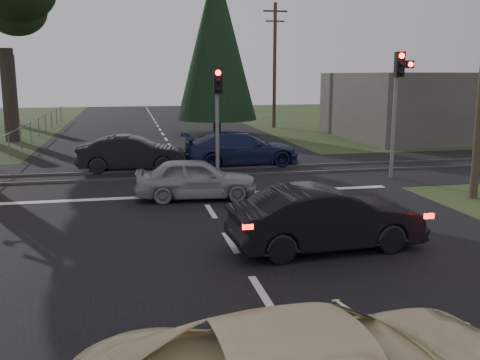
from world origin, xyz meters
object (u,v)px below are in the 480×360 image
object	(u,v)px
silver_car	(196,179)
blue_sedan	(241,149)
dark_car_far	(132,153)
traffic_signal_center	(218,105)
utility_pole_mid	(275,63)
utility_pole_far	(218,68)
dark_hatchback	(326,219)
traffic_signal_right	(398,90)

from	to	relation	value
silver_car	blue_sedan	world-z (taller)	blue_sedan
silver_car	dark_car_far	distance (m)	5.93
traffic_signal_center	utility_pole_mid	distance (m)	20.82
utility_pole_far	silver_car	size ratio (longest dim) A/B	2.36
traffic_signal_center	silver_car	xyz separation A→B (m)	(-1.20, -2.98, -2.15)
dark_hatchback	dark_car_far	bearing A→B (deg)	16.10
traffic_signal_right	blue_sedan	size ratio (longest dim) A/B	0.93
traffic_signal_center	dark_car_far	xyz separation A→B (m)	(-3.11, 2.63, -2.09)
silver_car	traffic_signal_center	bearing A→B (deg)	-16.22
utility_pole_far	dark_hatchback	size ratio (longest dim) A/B	2.07
traffic_signal_right	traffic_signal_center	size ratio (longest dim) A/B	1.15
traffic_signal_center	utility_pole_mid	size ratio (longest dim) A/B	0.46
traffic_signal_center	dark_hatchback	world-z (taller)	traffic_signal_center
dark_car_far	traffic_signal_center	bearing A→B (deg)	-125.06
traffic_signal_right	utility_pole_far	xyz separation A→B (m)	(0.95, 45.53, 1.41)
dark_hatchback	blue_sedan	world-z (taller)	blue_sedan
dark_hatchback	blue_sedan	xyz separation A→B (m)	(0.49, 11.52, 0.01)
utility_pole_mid	dark_hatchback	xyz separation A→B (m)	(-6.48, -27.90, -4.01)
utility_pole_mid	utility_pole_far	xyz separation A→B (m)	(0.00, 25.00, 0.00)
traffic_signal_right	utility_pole_far	world-z (taller)	utility_pole_far
silver_car	dark_car_far	xyz separation A→B (m)	(-1.91, 5.61, 0.07)
traffic_signal_center	blue_sedan	bearing A→B (deg)	62.91
traffic_signal_center	dark_hatchback	size ratio (longest dim) A/B	0.94
dark_car_far	utility_pole_mid	bearing A→B (deg)	-27.32
silver_car	dark_car_far	size ratio (longest dim) A/B	0.88
traffic_signal_right	dark_car_far	xyz separation A→B (m)	(-9.66, 3.83, -2.60)
traffic_signal_right	utility_pole_mid	world-z (taller)	utility_pole_mid
utility_pole_mid	dark_car_far	bearing A→B (deg)	-122.45
traffic_signal_center	utility_pole_far	world-z (taller)	utility_pole_far
utility_pole_mid	blue_sedan	distance (m)	17.90
blue_sedan	dark_hatchback	bearing A→B (deg)	176.03
utility_pole_far	dark_car_far	xyz separation A→B (m)	(-10.61, -41.69, -4.01)
utility_pole_far	silver_car	xyz separation A→B (m)	(-8.70, -47.30, -4.07)
dark_hatchback	silver_car	distance (m)	6.02
blue_sedan	traffic_signal_center	bearing A→B (deg)	151.36
traffic_signal_center	silver_car	size ratio (longest dim) A/B	1.07
silver_car	dark_hatchback	bearing A→B (deg)	-152.72
dark_hatchback	utility_pole_mid	bearing A→B (deg)	-17.20
dark_hatchback	silver_car	size ratio (longest dim) A/B	1.14
utility_pole_mid	blue_sedan	size ratio (longest dim) A/B	1.79
traffic_signal_center	utility_pole_far	xyz separation A→B (m)	(7.50, 44.32, 1.92)
silver_car	dark_car_far	world-z (taller)	dark_car_far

